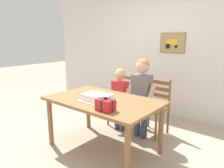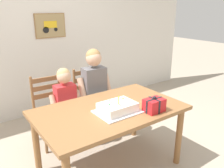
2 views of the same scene
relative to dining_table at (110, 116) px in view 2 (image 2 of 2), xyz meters
name	(u,v)px [view 2 (image 2 of 2)]	position (x,y,z in m)	size (l,w,h in m)	color
ground_plane	(110,167)	(0.00, 0.00, -0.66)	(20.00, 20.00, 0.00)	tan
back_wall	(42,37)	(0.00, 1.94, 0.64)	(6.40, 0.11, 2.60)	silver
dining_table	(110,116)	(0.00, 0.00, 0.00)	(1.56, 0.94, 0.75)	olive
birthday_cake	(118,108)	(0.01, -0.12, 0.14)	(0.44, 0.34, 0.19)	silver
gift_box_red_large	(154,105)	(0.33, -0.32, 0.16)	(0.21, 0.15, 0.17)	red
chair_left	(52,109)	(-0.30, 0.92, -0.19)	(0.42, 0.42, 0.92)	brown
chair_right	(91,99)	(0.31, 0.92, -0.19)	(0.45, 0.45, 0.92)	brown
child_older	(94,86)	(0.22, 0.66, 0.12)	(0.47, 0.27, 1.27)	#38426B
child_younger	(66,101)	(-0.21, 0.66, 0.00)	(0.39, 0.22, 1.08)	#38426B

